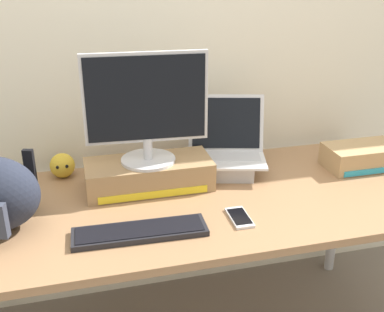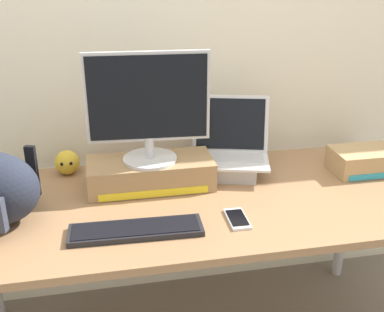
{
  "view_description": "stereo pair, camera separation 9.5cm",
  "coord_description": "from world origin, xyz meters",
  "px_view_note": "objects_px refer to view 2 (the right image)",
  "views": [
    {
      "loc": [
        -0.41,
        -1.58,
        1.6
      ],
      "look_at": [
        0.0,
        0.0,
        0.9
      ],
      "focal_mm": 44.76,
      "sensor_mm": 36.0,
      "label": 1
    },
    {
      "loc": [
        -0.32,
        -1.6,
        1.6
      ],
      "look_at": [
        0.0,
        0.0,
        0.9
      ],
      "focal_mm": 44.76,
      "sensor_mm": 36.0,
      "label": 2
    }
  ],
  "objects_px": {
    "toner_box_yellow": "(151,173)",
    "open_laptop": "(230,159)",
    "desktop_monitor": "(148,107)",
    "external_keyboard": "(136,230)",
    "plush_toy": "(67,162)",
    "cell_phone": "(237,219)",
    "toner_box_cyan": "(369,160)"
  },
  "relations": [
    {
      "from": "toner_box_yellow",
      "to": "external_keyboard",
      "type": "distance_m",
      "value": 0.36
    },
    {
      "from": "toner_box_yellow",
      "to": "plush_toy",
      "type": "relative_size",
      "value": 4.81
    },
    {
      "from": "toner_box_yellow",
      "to": "open_laptop",
      "type": "bearing_deg",
      "value": 10.07
    },
    {
      "from": "desktop_monitor",
      "to": "open_laptop",
      "type": "xyz_separation_m",
      "value": [
        0.35,
        0.06,
        -0.27
      ]
    },
    {
      "from": "external_keyboard",
      "to": "open_laptop",
      "type": "bearing_deg",
      "value": 44.8
    },
    {
      "from": "desktop_monitor",
      "to": "open_laptop",
      "type": "relative_size",
      "value": 1.25
    },
    {
      "from": "desktop_monitor",
      "to": "cell_phone",
      "type": "bearing_deg",
      "value": -46.74
    },
    {
      "from": "cell_phone",
      "to": "plush_toy",
      "type": "distance_m",
      "value": 0.8
    },
    {
      "from": "desktop_monitor",
      "to": "toner_box_cyan",
      "type": "relative_size",
      "value": 1.47
    },
    {
      "from": "toner_box_yellow",
      "to": "desktop_monitor",
      "type": "xyz_separation_m",
      "value": [
        -0.0,
        -0.0,
        0.28
      ]
    },
    {
      "from": "toner_box_yellow",
      "to": "open_laptop",
      "type": "relative_size",
      "value": 1.32
    },
    {
      "from": "toner_box_yellow",
      "to": "cell_phone",
      "type": "relative_size",
      "value": 3.48
    },
    {
      "from": "open_laptop",
      "to": "plush_toy",
      "type": "height_order",
      "value": "open_laptop"
    },
    {
      "from": "toner_box_yellow",
      "to": "toner_box_cyan",
      "type": "distance_m",
      "value": 0.94
    },
    {
      "from": "desktop_monitor",
      "to": "open_laptop",
      "type": "distance_m",
      "value": 0.44
    },
    {
      "from": "desktop_monitor",
      "to": "external_keyboard",
      "type": "distance_m",
      "value": 0.48
    },
    {
      "from": "plush_toy",
      "to": "toner_box_cyan",
      "type": "bearing_deg",
      "value": -9.94
    },
    {
      "from": "external_keyboard",
      "to": "toner_box_cyan",
      "type": "bearing_deg",
      "value": 18.61
    },
    {
      "from": "plush_toy",
      "to": "toner_box_cyan",
      "type": "xyz_separation_m",
      "value": [
        1.28,
        -0.22,
        -0.0
      ]
    },
    {
      "from": "external_keyboard",
      "to": "plush_toy",
      "type": "height_order",
      "value": "plush_toy"
    },
    {
      "from": "toner_box_yellow",
      "to": "external_keyboard",
      "type": "xyz_separation_m",
      "value": [
        -0.09,
        -0.34,
        -0.05
      ]
    },
    {
      "from": "open_laptop",
      "to": "toner_box_cyan",
      "type": "relative_size",
      "value": 1.18
    },
    {
      "from": "external_keyboard",
      "to": "cell_phone",
      "type": "xyz_separation_m",
      "value": [
        0.36,
        0.01,
        -0.01
      ]
    },
    {
      "from": "toner_box_yellow",
      "to": "open_laptop",
      "type": "distance_m",
      "value": 0.35
    },
    {
      "from": "plush_toy",
      "to": "toner_box_cyan",
      "type": "distance_m",
      "value": 1.3
    },
    {
      "from": "toner_box_yellow",
      "to": "external_keyboard",
      "type": "bearing_deg",
      "value": -104.86
    },
    {
      "from": "toner_box_yellow",
      "to": "plush_toy",
      "type": "distance_m",
      "value": 0.38
    },
    {
      "from": "plush_toy",
      "to": "cell_phone",
      "type": "bearing_deg",
      "value": -40.55
    },
    {
      "from": "plush_toy",
      "to": "open_laptop",
      "type": "bearing_deg",
      "value": -10.56
    },
    {
      "from": "toner_box_yellow",
      "to": "open_laptop",
      "type": "height_order",
      "value": "open_laptop"
    },
    {
      "from": "desktop_monitor",
      "to": "plush_toy",
      "type": "bearing_deg",
      "value": 154.41
    },
    {
      "from": "plush_toy",
      "to": "desktop_monitor",
      "type": "bearing_deg",
      "value": -29.47
    }
  ]
}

